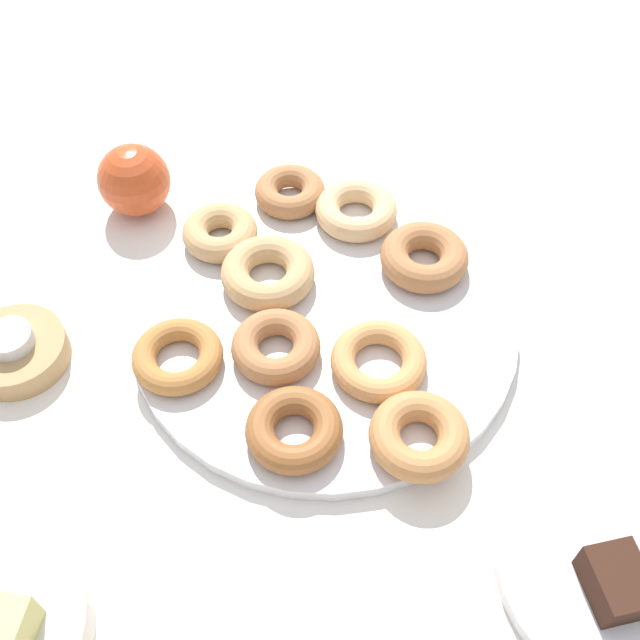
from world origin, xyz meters
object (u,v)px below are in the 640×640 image
object	(u,v)px
melon_chunk_left	(5,626)
donut_plate	(325,320)
donut_8	(220,232)
donut_3	(379,361)
donut_7	(290,192)
donut_5	(268,273)
donut_4	(356,210)
donut_9	(276,346)
brownie_far	(617,582)
tealight	(10,339)
apple	(134,180)
donut_6	(419,436)
donut_0	(424,257)
donut_2	(294,429)
donut_1	(178,356)
candle_holder	(17,352)

from	to	relation	value
melon_chunk_left	donut_plate	bearing A→B (deg)	-117.28
donut_8	melon_chunk_left	bearing A→B (deg)	83.41
donut_3	donut_7	bearing A→B (deg)	-59.80
donut_5	donut_7	world-z (taller)	donut_5
donut_4	donut_8	size ratio (longest dim) A/B	1.11
donut_9	brownie_far	distance (m)	0.35
donut_8	donut_3	bearing A→B (deg)	143.52
donut_3	tealight	world-z (taller)	tealight
donut_8	brownie_far	world-z (taller)	brownie_far
donut_9	apple	bearing A→B (deg)	-43.87
donut_6	donut_7	size ratio (longest dim) A/B	1.11
donut_0	donut_3	size ratio (longest dim) A/B	1.02
donut_4	brownie_far	distance (m)	0.45
donut_0	donut_2	bearing A→B (deg)	66.42
donut_5	tealight	xyz separation A→B (m)	(0.22, 0.12, 0.00)
donut_3	donut_5	world-z (taller)	donut_5
donut_0	donut_8	distance (m)	0.22
donut_1	donut_3	world-z (taller)	same
donut_2	tealight	xyz separation A→B (m)	(0.28, -0.05, 0.01)
brownie_far	candle_holder	size ratio (longest dim) A/B	0.54
donut_7	donut_8	xyz separation A→B (m)	(0.06, 0.08, 0.00)
donut_3	tealight	bearing A→B (deg)	5.82
donut_0	donut_5	size ratio (longest dim) A/B	0.95
donut_2	melon_chunk_left	world-z (taller)	melon_chunk_left
donut_3	candle_holder	xyz separation A→B (m)	(0.34, 0.04, -0.01)
donut_5	tealight	distance (m)	0.25
donut_plate	donut_0	bearing A→B (deg)	-138.45
brownie_far	tealight	size ratio (longest dim) A/B	1.20
donut_4	brownie_far	world-z (taller)	brownie_far
donut_plate	donut_7	distance (m)	0.17
donut_5	candle_holder	bearing A→B (deg)	29.08
brownie_far	melon_chunk_left	distance (m)	0.45
donut_1	donut_8	distance (m)	0.16
donut_2	donut_0	bearing A→B (deg)	-113.58
donut_0	donut_7	size ratio (longest dim) A/B	1.16
brownie_far	melon_chunk_left	xyz separation A→B (m)	(0.43, 0.11, 0.02)
donut_1	donut_6	size ratio (longest dim) A/B	0.98
donut_3	donut_4	distance (m)	0.20
melon_chunk_left	donut_6	bearing A→B (deg)	-142.88
donut_3	candle_holder	world-z (taller)	donut_3
donut_7	melon_chunk_left	world-z (taller)	melon_chunk_left
donut_5	candle_holder	xyz separation A→B (m)	(0.22, 0.12, -0.02)
donut_4	donut_9	size ratio (longest dim) A/B	1.06
donut_8	tealight	size ratio (longest dim) A/B	1.83
donut_1	candle_holder	distance (m)	0.16
donut_3	donut_5	xyz separation A→B (m)	(0.12, -0.09, 0.00)
donut_2	donut_plate	bearing A→B (deg)	-92.06
donut_7	donut_4	bearing A→B (deg)	166.91
donut_5	apple	size ratio (longest dim) A/B	1.19
donut_4	donut_8	world-z (taller)	same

